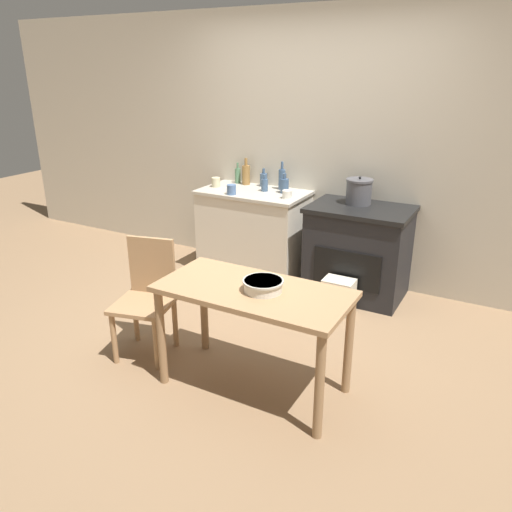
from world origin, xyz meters
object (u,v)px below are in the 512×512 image
at_px(stove, 358,251).
at_px(cup_far_right, 216,182).
at_px(bottle_center_left, 246,174).
at_px(bottle_far_left, 282,179).
at_px(mixing_bowl_large, 263,285).
at_px(work_table, 254,304).
at_px(bottle_left, 264,179).
at_px(flour_sack, 338,296).
at_px(stock_pot, 359,191).
at_px(cup_mid_right, 231,190).
at_px(cup_right, 287,194).
at_px(bottle_mid_left, 238,175).
at_px(bottle_center_right, 265,185).
at_px(bottle_center, 284,185).
at_px(chair, 147,295).

distance_m(stove, cup_far_right, 1.60).
bearing_deg(cup_far_right, bottle_center_left, 48.87).
xyz_separation_m(bottle_far_left, bottle_center_left, (-0.42, 0.02, -0.00)).
distance_m(mixing_bowl_large, cup_far_right, 2.26).
xyz_separation_m(work_table, bottle_left, (-0.98, 1.98, 0.32)).
height_order(flour_sack, mixing_bowl_large, mixing_bowl_large).
bearing_deg(stove, mixing_bowl_large, -92.02).
bearing_deg(work_table, stock_pot, 87.72).
xyz_separation_m(bottle_far_left, cup_mid_right, (-0.33, -0.42, -0.06)).
xyz_separation_m(flour_sack, cup_right, (-0.67, 0.34, 0.75)).
distance_m(bottle_mid_left, cup_mid_right, 0.50).
xyz_separation_m(stock_pot, bottle_center_right, (-0.94, -0.04, -0.04)).
distance_m(stove, bottle_center_right, 1.12).
bearing_deg(cup_mid_right, bottle_center, 34.93).
distance_m(stove, bottle_left, 1.24).
distance_m(bottle_center_right, cup_right, 0.35).
bearing_deg(mixing_bowl_large, bottle_center, 112.01).
bearing_deg(bottle_far_left, cup_right, -55.89).
distance_m(work_table, mixing_bowl_large, 0.17).
distance_m(stock_pot, bottle_mid_left, 1.37).
height_order(mixing_bowl_large, bottle_center_right, bottle_center_right).
xyz_separation_m(stove, mixing_bowl_large, (-0.06, -1.75, 0.34)).
relative_size(bottle_far_left, bottle_center_right, 1.70).
relative_size(stock_pot, bottle_mid_left, 1.18).
distance_m(stove, work_table, 1.76).
height_order(flour_sack, cup_far_right, cup_far_right).
relative_size(chair, bottle_left, 4.71).
xyz_separation_m(flour_sack, bottle_far_left, (-0.87, 0.64, 0.82)).
bearing_deg(stove, bottle_left, 168.17).
distance_m(flour_sack, bottle_mid_left, 1.75).
height_order(bottle_mid_left, bottle_center_left, bottle_center_left).
distance_m(stove, cup_mid_right, 1.33).
bearing_deg(flour_sack, bottle_mid_left, 154.40).
height_order(bottle_far_left, bottle_left, bottle_far_left).
relative_size(work_table, bottle_center, 6.31).
distance_m(bottle_mid_left, bottle_center, 0.64).
xyz_separation_m(mixing_bowl_large, bottle_center_left, (-1.25, 1.96, 0.21)).
bearing_deg(stove, bottle_center_left, 170.54).
relative_size(stove, bottle_mid_left, 4.25).
height_order(work_table, bottle_left, bottle_left).
bearing_deg(bottle_left, stock_pot, -8.05).
relative_size(stock_pot, bottle_center, 1.31).
relative_size(cup_mid_right, cup_right, 1.04).
xyz_separation_m(chair, cup_right, (0.36, 1.60, 0.45)).
distance_m(chair, mixing_bowl_large, 1.03).
bearing_deg(cup_far_right, bottle_left, 32.28).
relative_size(stove, bottle_center, 4.70).
bearing_deg(chair, flour_sack, 36.52).
relative_size(bottle_far_left, bottle_center_left, 1.02).
distance_m(stove, mixing_bowl_large, 1.78).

